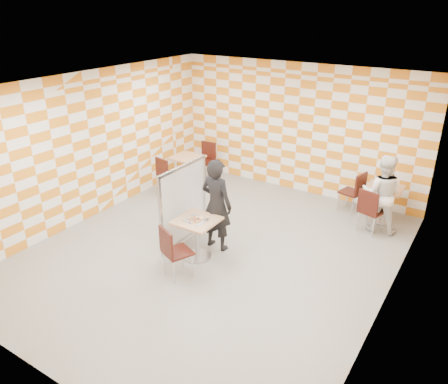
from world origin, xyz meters
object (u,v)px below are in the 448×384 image
soda_bottle (394,183)px  partition (184,204)px  chair_main_front (172,249)px  chair_empty_far (207,157)px  second_table (383,198)px  empty_table (187,166)px  chair_second_side (355,189)px  sport_bottle (377,181)px  man_white (382,194)px  chair_empty_near (166,173)px  man_dark (216,205)px  main_table (197,232)px  chair_second_front (370,208)px

soda_bottle → partition: bearing=-135.9°
chair_main_front → chair_empty_far: same height
second_table → empty_table: bearing=-171.9°
chair_second_side → soda_bottle: size_ratio=4.02×
chair_second_side → chair_empty_far: bearing=180.0°
second_table → sport_bottle: sport_bottle is taller
chair_second_side → man_white: bearing=-38.5°
empty_table → partition: 2.78m
partition → sport_bottle: 4.01m
chair_empty_near → man_dark: size_ratio=0.53×
chair_main_front → chair_second_side: 4.37m
second_table → chair_main_front: 4.58m
chair_empty_near → sport_bottle: (4.42, 1.43, 0.29)m
main_table → chair_main_front: bearing=-87.1°
chair_second_front → sport_bottle: (-0.10, 0.74, 0.29)m
chair_second_front → chair_empty_near: same height
partition → chair_empty_near: bearing=138.4°
sport_bottle → chair_second_front: bearing=-82.2°
chair_empty_near → man_dark: bearing=-30.2°
chair_second_side → man_dark: 3.28m
main_table → chair_second_front: size_ratio=0.81×
main_table → chair_empty_near: size_ratio=0.81×
chair_empty_near → partition: bearing=-41.6°
chair_empty_near → chair_empty_far: 1.46m
empty_table → sport_bottle: (4.35, 0.69, 0.33)m
chair_main_front → chair_second_side: (1.75, 4.01, 0.00)m
chair_empty_near → chair_empty_far: same height
sport_bottle → empty_table: bearing=-171.0°
second_table → chair_main_front: bearing=-120.7°
chair_second_side → chair_empty_near: 4.26m
soda_bottle → chair_main_front: bearing=-121.8°
second_table → man_dark: size_ratio=0.43×
empty_table → chair_second_front: (4.46, -0.05, 0.04)m
chair_second_side → empty_table: bearing=-169.8°
chair_second_front → man_white: bearing=61.0°
partition → man_dark: man_dark is taller
man_white → chair_second_side: bearing=-47.7°
soda_bottle → man_dark: bearing=-130.9°
chair_main_front → man_dark: man_dark is taller
empty_table → chair_main_front: chair_main_front is taller
main_table → second_table: same height
chair_second_front → man_white: size_ratio=0.59×
second_table → soda_bottle: 0.39m
chair_empty_near → soda_bottle: soda_bottle is taller
main_table → chair_empty_far: 3.89m
chair_second_front → partition: size_ratio=0.60×
soda_bottle → man_white: bearing=-100.0°
partition → chair_main_front: bearing=-61.7°
partition → soda_bottle: (3.06, 2.97, 0.06)m
partition → soda_bottle: partition is taller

